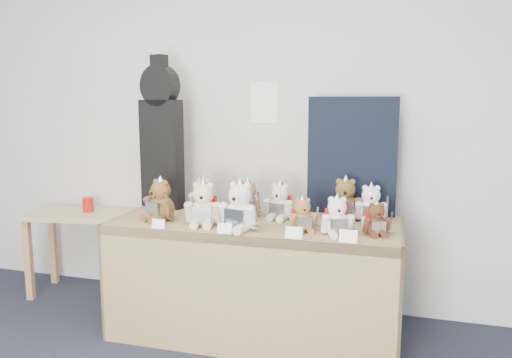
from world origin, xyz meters
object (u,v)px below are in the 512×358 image
(red_cup, at_px, (88,204))
(teddy_front_centre, at_px, (240,208))
(display_table, at_px, (253,248))
(teddy_front_left, at_px, (203,206))
(teddy_back_left, at_px, (203,197))
(teddy_front_far_right, at_px, (337,218))
(teddy_back_end, at_px, (371,205))
(teddy_front_end, at_px, (376,220))
(teddy_front_far_left, at_px, (160,202))
(side_table, at_px, (82,227))
(guitar_case, at_px, (161,134))
(teddy_back_right, at_px, (345,201))
(teddy_back_centre_right, at_px, (280,203))
(teddy_back_centre_left, at_px, (247,200))
(teddy_front_right, at_px, (302,216))

(red_cup, distance_m, teddy_front_centre, 1.55)
(display_table, xyz_separation_m, red_cup, (-1.46, 0.37, 0.12))
(red_cup, xyz_separation_m, teddy_front_left, (1.19, -0.51, 0.16))
(teddy_front_centre, xyz_separation_m, teddy_back_left, (-0.39, 0.37, -0.02))
(teddy_front_far_right, relative_size, teddy_back_end, 0.94)
(teddy_front_end, relative_size, teddy_back_left, 0.79)
(teddy_front_far_left, bearing_deg, teddy_front_centre, 13.93)
(side_table, bearing_deg, guitar_case, -14.74)
(red_cup, distance_m, teddy_front_far_right, 2.07)
(display_table, distance_m, teddy_front_far_right, 0.62)
(teddy_front_left, bearing_deg, teddy_back_right, 15.07)
(teddy_front_far_left, relative_size, teddy_back_right, 1.00)
(teddy_back_centre_right, bearing_deg, teddy_back_right, 22.60)
(teddy_front_centre, bearing_deg, teddy_back_centre_left, 109.62)
(side_table, distance_m, teddy_front_centre, 1.62)
(teddy_front_far_left, height_order, teddy_back_right, same)
(teddy_front_left, height_order, teddy_back_centre_right, teddy_front_left)
(side_table, height_order, teddy_front_far_left, teddy_front_far_left)
(teddy_back_left, bearing_deg, teddy_front_right, -0.44)
(teddy_front_far_right, bearing_deg, teddy_front_left, 162.72)
(teddy_front_centre, bearing_deg, teddy_front_left, -179.73)
(side_table, relative_size, teddy_front_left, 2.77)
(display_table, relative_size, teddy_back_centre_right, 6.80)
(teddy_front_left, bearing_deg, side_table, 146.40)
(display_table, relative_size, teddy_back_right, 6.04)
(teddy_front_right, bearing_deg, teddy_back_centre_right, 101.45)
(teddy_front_left, xyz_separation_m, teddy_back_centre_right, (0.41, 0.30, -0.02))
(teddy_back_centre_left, bearing_deg, teddy_back_centre_right, 2.54)
(side_table, relative_size, teddy_front_far_right, 3.36)
(red_cup, bearing_deg, teddy_back_centre_left, -7.57)
(teddy_front_far_left, xyz_separation_m, teddy_front_right, (0.93, -0.01, -0.03))
(teddy_back_left, relative_size, teddy_back_centre_left, 1.02)
(teddy_front_left, bearing_deg, red_cup, 144.82)
(teddy_back_centre_right, bearing_deg, teddy_back_left, -176.45)
(guitar_case, xyz_separation_m, teddy_front_right, (1.10, -0.39, -0.44))
(teddy_front_far_left, bearing_deg, guitar_case, 137.35)
(teddy_front_right, relative_size, teddy_back_centre_left, 0.84)
(side_table, relative_size, teddy_front_end, 3.97)
(side_table, height_order, teddy_back_centre_left, teddy_back_centre_left)
(teddy_back_left, relative_size, teddy_back_right, 0.90)
(teddy_front_centre, bearing_deg, teddy_front_far_right, 14.14)
(side_table, relative_size, teddy_back_left, 3.13)
(guitar_case, bearing_deg, side_table, -172.42)
(side_table, height_order, red_cup, red_cup)
(teddy_front_centre, bearing_deg, display_table, 90.32)
(teddy_front_far_right, distance_m, teddy_back_centre_left, 0.71)
(teddy_back_right, distance_m, teddy_back_end, 0.17)
(red_cup, bearing_deg, teddy_front_far_right, -14.04)
(teddy_front_far_left, xyz_separation_m, teddy_front_far_right, (1.14, -0.04, -0.02))
(guitar_case, distance_m, teddy_front_centre, 0.96)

